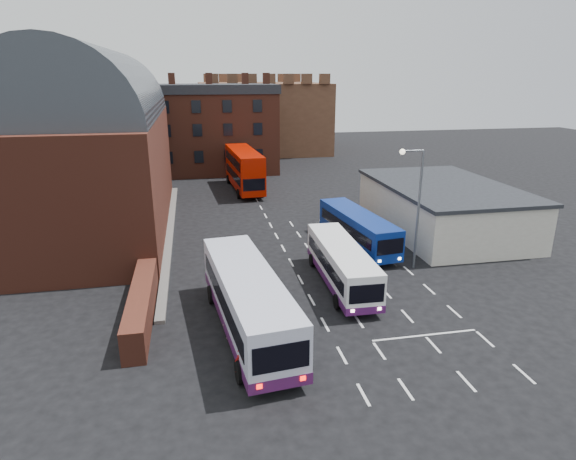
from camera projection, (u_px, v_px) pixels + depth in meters
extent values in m
plane|color=black|center=(321.00, 318.00, 28.01)|extent=(180.00, 180.00, 0.00)
cube|color=#602B1E|center=(95.00, 174.00, 43.18)|extent=(12.00, 28.00, 10.00)
cylinder|color=#1E2328|center=(88.00, 117.00, 41.64)|extent=(12.00, 26.00, 12.00)
cube|color=#602B1E|center=(142.00, 304.00, 27.71)|extent=(1.20, 10.00, 1.80)
cube|color=beige|center=(443.00, 209.00, 43.22)|extent=(10.00, 16.00, 4.00)
cube|color=#282B30|center=(445.00, 186.00, 42.57)|extent=(10.40, 16.40, 0.30)
cube|color=brown|center=(197.00, 134.00, 68.11)|extent=(22.00, 10.00, 11.00)
cube|color=brown|center=(261.00, 117.00, 88.83)|extent=(22.00, 22.00, 12.00)
cube|color=silver|center=(248.00, 298.00, 25.98)|extent=(4.20, 12.84, 2.86)
cube|color=black|center=(248.00, 295.00, 25.93)|extent=(4.13, 11.65, 1.03)
cylinder|color=black|center=(211.00, 295.00, 29.65)|extent=(0.44, 1.17, 1.15)
cylinder|color=black|center=(240.00, 372.00, 21.96)|extent=(0.44, 1.17, 1.15)
cylinder|color=black|center=(256.00, 289.00, 30.47)|extent=(0.44, 1.17, 1.15)
cylinder|color=black|center=(299.00, 361.00, 22.77)|extent=(0.44, 1.17, 1.15)
cube|color=white|center=(341.00, 263.00, 31.84)|extent=(2.56, 10.31, 2.33)
cube|color=black|center=(341.00, 261.00, 31.80)|extent=(2.60, 9.12, 0.84)
cylinder|color=black|center=(374.00, 299.00, 29.33)|extent=(0.28, 0.94, 0.93)
cylinder|color=black|center=(342.00, 258.00, 35.80)|extent=(0.28, 0.94, 0.93)
cylinder|color=black|center=(337.00, 302.00, 28.95)|extent=(0.28, 0.94, 0.93)
cylinder|color=black|center=(312.00, 260.00, 35.42)|extent=(0.28, 0.94, 0.93)
cube|color=navy|center=(358.00, 227.00, 39.02)|extent=(3.66, 10.69, 2.38)
cube|color=black|center=(358.00, 226.00, 38.98)|extent=(3.57, 9.51, 0.86)
cylinder|color=black|center=(390.00, 253.00, 36.74)|extent=(0.38, 0.98, 0.95)
cylinder|color=black|center=(351.00, 227.00, 43.10)|extent=(0.38, 0.98, 0.95)
cylinder|color=black|center=(362.00, 257.00, 36.03)|extent=(0.38, 0.98, 0.95)
cylinder|color=black|center=(326.00, 229.00, 42.39)|extent=(0.38, 0.98, 0.95)
cube|color=#AB1100|center=(244.00, 168.00, 57.93)|extent=(3.57, 12.36, 4.33)
cube|color=black|center=(244.00, 173.00, 58.11)|extent=(3.55, 11.16, 1.00)
cylinder|color=black|center=(262.00, 192.00, 55.37)|extent=(0.38, 1.13, 1.11)
cylinder|color=black|center=(249.00, 178.00, 62.91)|extent=(0.38, 1.13, 1.11)
cylinder|color=black|center=(239.00, 194.00, 54.69)|extent=(0.38, 1.13, 1.11)
cylinder|color=black|center=(228.00, 179.00, 62.23)|extent=(0.38, 1.13, 1.11)
cylinder|color=#595F65|center=(418.00, 211.00, 33.91)|extent=(0.17, 0.17, 8.60)
cylinder|color=#595F65|center=(413.00, 151.00, 32.48)|extent=(1.51, 0.17, 0.11)
sphere|color=#FFF2CC|center=(402.00, 152.00, 32.38)|extent=(0.39, 0.39, 0.39)
imported|color=maroon|center=(241.00, 364.00, 22.06)|extent=(0.74, 0.67, 1.71)
imported|color=tan|center=(230.00, 325.00, 25.64)|extent=(0.90, 0.78, 1.57)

